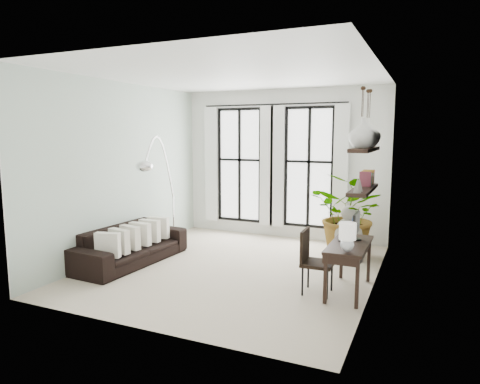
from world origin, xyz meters
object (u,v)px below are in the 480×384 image
Objects in this scene: plant at (351,215)px; buddha at (348,237)px; sofa at (131,245)px; arc_lamp at (159,162)px; desk at (349,247)px; desk_chair at (312,257)px.

plant reaches higher than buddha.
buddha is at bearing -60.10° from sofa.
plant is at bearing 20.28° from arc_lamp.
sofa is 1.43× the size of plant.
desk is at bearing -85.82° from sofa.
sofa is 2.24× the size of buddha.
plant is 1.27× the size of desk.
sofa is 3.28m from desk_chair.
arc_lamp is at bearing 162.82° from desk_chair.
buddha is at bearing 82.46° from desk_chair.
sofa is 1.00× the size of arc_lamp.
plant reaches higher than sofa.
plant is 1.56× the size of buddha.
buddha is at bearing -87.84° from plant.
desk_chair is at bearing -15.62° from arc_lamp.
desk_chair is 0.92× the size of buddha.
desk_chair is 3.50m from arc_lamp.
arc_lamp reaches higher than plant.
sofa is 1.82× the size of desk.
arc_lamp reaches higher than buddha.
buddha reaches higher than sofa.
plant is at bearing -56.34° from sofa.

